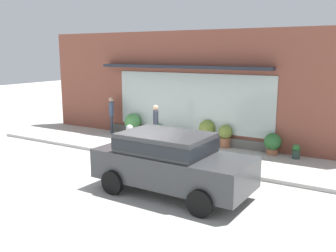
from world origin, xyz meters
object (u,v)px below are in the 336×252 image
(pedestrian_with_handbag, at_px, (156,123))
(potted_plant_doorstep, at_px, (174,134))
(fire_hydrant, at_px, (130,136))
(potted_plant_window_right, at_px, (159,131))
(parked_car_dark_gray, at_px, (170,160))
(potted_plant_trailing_edge, at_px, (296,151))
(potted_plant_window_center, at_px, (273,143))
(potted_plant_low_front, at_px, (207,131))
(potted_plant_corner_tall, at_px, (133,123))
(pedestrian_passerby, at_px, (112,112))
(potted_plant_near_hydrant, at_px, (225,135))

(pedestrian_with_handbag, height_order, potted_plant_doorstep, pedestrian_with_handbag)
(fire_hydrant, distance_m, potted_plant_window_right, 1.90)
(parked_car_dark_gray, bearing_deg, potted_plant_trailing_edge, 68.95)
(fire_hydrant, height_order, potted_plant_window_center, fire_hydrant)
(parked_car_dark_gray, xyz_separation_m, potted_plant_low_front, (-1.46, 5.35, -0.35))
(potted_plant_corner_tall, height_order, potted_plant_doorstep, potted_plant_corner_tall)
(pedestrian_passerby, xyz_separation_m, potted_plant_window_center, (7.30, 0.15, -0.54))
(parked_car_dark_gray, relative_size, potted_plant_window_right, 6.78)
(potted_plant_window_right, xyz_separation_m, potted_plant_doorstep, (0.98, -0.34, 0.02))
(potted_plant_near_hydrant, bearing_deg, potted_plant_corner_tall, -178.63)
(pedestrian_with_handbag, xyz_separation_m, potted_plant_near_hydrant, (2.37, 1.29, -0.46))
(pedestrian_with_handbag, xyz_separation_m, potted_plant_corner_tall, (-1.98, 1.19, -0.41))
(potted_plant_corner_tall, bearing_deg, potted_plant_low_front, 3.20)
(potted_plant_window_center, height_order, potted_plant_doorstep, potted_plant_window_center)
(pedestrian_with_handbag, distance_m, pedestrian_passerby, 3.22)
(pedestrian_with_handbag, bearing_deg, potted_plant_trailing_edge, -111.59)
(potted_plant_corner_tall, xyz_separation_m, potted_plant_low_front, (3.54, 0.20, 0.02))
(potted_plant_corner_tall, height_order, potted_plant_window_right, potted_plant_corner_tall)
(fire_hydrant, height_order, potted_plant_doorstep, fire_hydrant)
(potted_plant_window_right, bearing_deg, parked_car_dark_gray, -54.84)
(parked_car_dark_gray, bearing_deg, potted_plant_low_front, 106.76)
(potted_plant_low_front, relative_size, potted_plant_near_hydrant, 1.12)
(potted_plant_trailing_edge, bearing_deg, potted_plant_corner_tall, 179.15)
(fire_hydrant, xyz_separation_m, potted_plant_near_hydrant, (3.23, 1.84, 0.05))
(potted_plant_corner_tall, bearing_deg, fire_hydrant, -57.04)
(potted_plant_window_right, bearing_deg, potted_plant_doorstep, -19.35)
(fire_hydrant, distance_m, potted_plant_low_front, 3.09)
(pedestrian_passerby, distance_m, potted_plant_doorstep, 3.36)
(pedestrian_passerby, relative_size, potted_plant_window_center, 2.10)
(pedestrian_with_handbag, bearing_deg, potted_plant_low_front, -81.82)
(potted_plant_low_front, bearing_deg, potted_plant_trailing_edge, -4.87)
(potted_plant_low_front, xyz_separation_m, potted_plant_doorstep, (-1.30, -0.38, -0.22))
(potted_plant_near_hydrant, xyz_separation_m, potted_plant_window_right, (-3.11, 0.05, -0.17))
(potted_plant_window_center, height_order, potted_plant_low_front, potted_plant_low_front)
(potted_plant_low_front, height_order, potted_plant_window_right, potted_plant_low_front)
(potted_plant_window_center, height_order, potted_plant_trailing_edge, potted_plant_window_center)
(potted_plant_window_center, bearing_deg, potted_plant_trailing_edge, -7.06)
(pedestrian_passerby, bearing_deg, potted_plant_window_center, -124.66)
(potted_plant_trailing_edge, height_order, potted_plant_low_front, potted_plant_low_front)
(parked_car_dark_gray, bearing_deg, potted_plant_window_center, 78.01)
(potted_plant_doorstep, bearing_deg, potted_plant_window_center, 2.69)
(potted_plant_trailing_edge, bearing_deg, parked_car_dark_gray, -112.56)
(potted_plant_window_center, xyz_separation_m, potted_plant_low_front, (-2.70, 0.20, 0.13))
(potted_plant_low_front, bearing_deg, potted_plant_near_hydrant, -6.46)
(pedestrian_with_handbag, distance_m, parked_car_dark_gray, 4.98)
(fire_hydrant, bearing_deg, potted_plant_window_right, 86.14)
(potted_plant_window_center, relative_size, potted_plant_low_front, 0.79)
(pedestrian_with_handbag, height_order, potted_plant_corner_tall, pedestrian_with_handbag)
(pedestrian_with_handbag, bearing_deg, potted_plant_doorstep, -47.51)
(potted_plant_near_hydrant, height_order, potted_plant_window_right, potted_plant_near_hydrant)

